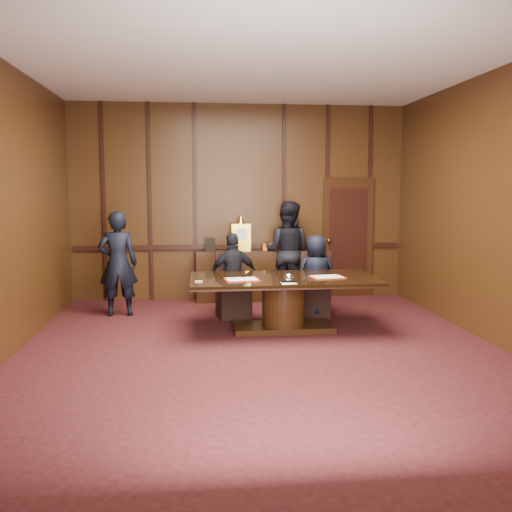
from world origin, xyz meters
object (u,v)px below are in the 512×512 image
Objects in this scene: witness_left at (118,264)px; signatory_left at (234,276)px; conference_table at (283,295)px; signatory_right at (316,276)px; sideboard at (241,273)px; witness_right at (287,252)px.

signatory_left is at bearing 165.11° from witness_left.
conference_table is 1.04m from signatory_right.
signatory_right is 0.78× the size of witness_left.
signatory_right is at bearing -51.68° from sideboard.
sideboard is 0.90× the size of witness_right.
witness_right is (1.04, 1.20, 0.23)m from signatory_left.
witness_right reaches higher than signatory_left.
witness_left reaches higher than signatory_left.
witness_right is (0.39, 2.00, 0.38)m from conference_table.
conference_table is 2.03× the size of signatory_right.
sideboard is 0.61× the size of conference_table.
signatory_right is 0.73× the size of witness_right.
sideboard is 0.97× the size of witness_left.
signatory_left is 1.30m from signatory_right.
sideboard is at bearing 13.70° from witness_right.
signatory_right reaches higher than conference_table.
sideboard is at bearing -110.02° from signatory_left.
signatory_left is at bearing 73.96° from witness_right.
sideboard reaches higher than signatory_right.
conference_table is 2.07m from witness_right.
sideboard is 1.74m from signatory_right.
sideboard is at bearing -157.04° from witness_left.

